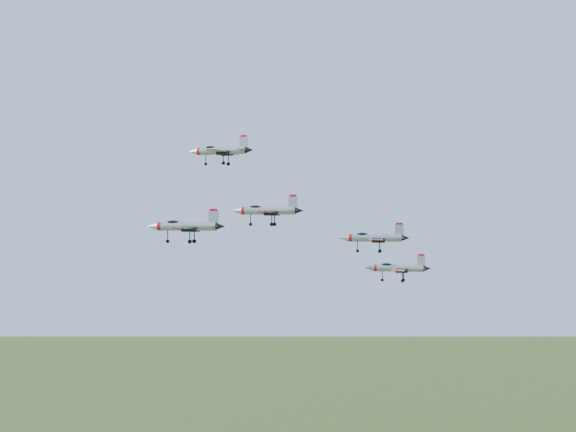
% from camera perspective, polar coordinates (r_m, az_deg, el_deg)
% --- Properties ---
extents(jet_lead, '(13.48, 11.20, 3.60)m').
position_cam_1_polar(jet_lead, '(154.07, -4.88, 4.65)').
color(jet_lead, '#9CA2A8').
extents(jet_left_high, '(12.39, 10.46, 3.34)m').
position_cam_1_polar(jet_left_high, '(134.17, -1.56, 0.40)').
color(jet_left_high, '#9CA2A8').
extents(jet_right_high, '(12.30, 10.40, 3.32)m').
position_cam_1_polar(jet_right_high, '(122.06, -7.36, -0.72)').
color(jet_right_high, '#9CA2A8').
extents(jet_left_low, '(10.81, 9.10, 2.90)m').
position_cam_1_polar(jet_left_low, '(131.89, 7.73, -3.68)').
color(jet_left_low, '#9CA2A8').
extents(jet_right_low, '(10.65, 9.07, 2.90)m').
position_cam_1_polar(jet_right_low, '(122.37, 6.06, -1.54)').
color(jet_right_low, '#9CA2A8').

